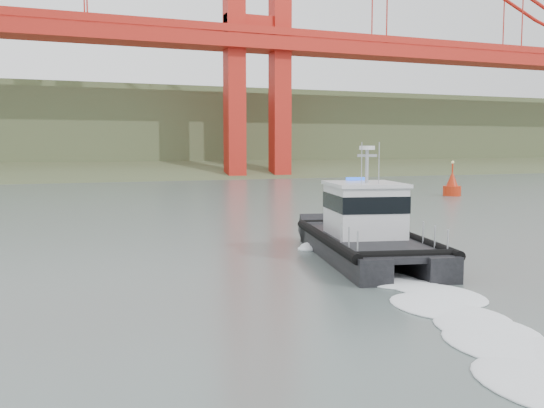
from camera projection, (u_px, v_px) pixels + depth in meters
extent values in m
plane|color=#51615D|center=(381.00, 279.00, 24.09)|extent=(400.00, 400.00, 0.00)
cube|color=#3A4B2A|center=(111.00, 176.00, 109.42)|extent=(500.00, 44.72, 16.25)
cube|color=#3A4B2A|center=(96.00, 143.00, 134.82)|extent=(500.00, 70.00, 18.00)
cube|color=#3A4B2A|center=(87.00, 124.00, 157.54)|extent=(500.00, 60.00, 16.00)
cube|color=red|center=(121.00, 35.00, 91.56)|extent=(260.00, 6.00, 2.20)
cube|color=black|center=(338.00, 251.00, 28.17)|extent=(3.78, 11.32, 1.23)
cube|color=black|center=(395.00, 249.00, 28.58)|extent=(3.78, 11.32, 1.23)
cube|color=black|center=(370.00, 241.00, 27.82)|extent=(6.15, 10.42, 0.26)
cube|color=silver|center=(364.00, 211.00, 28.71)|extent=(3.82, 4.28, 2.36)
cube|color=black|center=(364.00, 202.00, 28.67)|extent=(3.89, 4.36, 0.77)
cube|color=silver|center=(365.00, 184.00, 28.59)|extent=(4.06, 4.53, 0.16)
cylinder|color=#979A9F|center=(367.00, 167.00, 28.20)|extent=(0.16, 0.16, 1.85)
cylinder|color=white|center=(367.00, 148.00, 28.12)|extent=(0.72, 0.72, 0.18)
cylinder|color=#B5250C|center=(452.00, 192.00, 64.69)|extent=(1.90, 1.90, 1.26)
cone|color=#B5250C|center=(452.00, 180.00, 64.57)|extent=(1.47, 1.47, 1.90)
cylinder|color=#B5250C|center=(453.00, 168.00, 64.45)|extent=(0.17, 0.17, 1.05)
sphere|color=#E5D87F|center=(453.00, 162.00, 64.39)|extent=(0.32, 0.32, 0.32)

